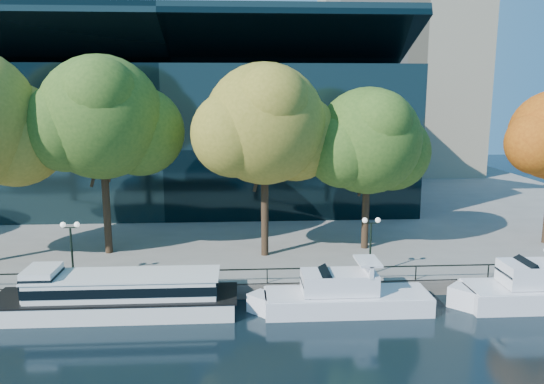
{
  "coord_description": "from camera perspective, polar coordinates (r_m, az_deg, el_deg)",
  "views": [
    {
      "loc": [
        3.32,
        -29.99,
        13.51
      ],
      "look_at": [
        5.61,
        8.0,
        6.21
      ],
      "focal_mm": 35.0,
      "sensor_mm": 36.0,
      "label": 1
    }
  ],
  "objects": [
    {
      "name": "ground",
      "position": [
        33.06,
        -9.15,
        -13.4
      ],
      "size": [
        160.0,
        160.0,
        0.0
      ],
      "primitive_type": "plane",
      "color": "black",
      "rests_on": "ground"
    },
    {
      "name": "promenade",
      "position": [
        67.71,
        -6.19,
        -0.28
      ],
      "size": [
        90.0,
        67.08,
        1.0
      ],
      "color": "slate",
      "rests_on": "ground"
    },
    {
      "name": "railing",
      "position": [
        35.36,
        -8.73,
        -8.38
      ],
      "size": [
        88.2,
        0.08,
        0.99
      ],
      "color": "black",
      "rests_on": "promenade"
    },
    {
      "name": "convention_building",
      "position": [
        62.41,
        -10.22,
        6.09
      ],
      "size": [
        50.0,
        24.57,
        21.43
      ],
      "color": "black",
      "rests_on": "ground"
    },
    {
      "name": "tour_boat",
      "position": [
        34.39,
        -17.02,
        -10.44
      ],
      "size": [
        16.04,
        3.58,
        3.04
      ],
      "color": "silver",
      "rests_on": "ground"
    },
    {
      "name": "cruiser_near",
      "position": [
        33.71,
        7.29,
        -10.98
      ],
      "size": [
        11.35,
        2.92,
        3.29
      ],
      "color": "white",
      "rests_on": "ground"
    },
    {
      "name": "cruiser_far",
      "position": [
        38.04,
        26.62,
        -9.28
      ],
      "size": [
        11.23,
        3.11,
        3.67
      ],
      "color": "white",
      "rests_on": "ground"
    },
    {
      "name": "tree_2",
      "position": [
        41.92,
        -17.65,
        7.38
      ],
      "size": [
        11.61,
        9.52,
        15.18
      ],
      "color": "black",
      "rests_on": "promenade"
    },
    {
      "name": "tree_3",
      "position": [
        39.41,
        -0.53,
        7.05
      ],
      "size": [
        11.25,
        9.23,
        14.59
      ],
      "color": "black",
      "rests_on": "promenade"
    },
    {
      "name": "tree_4",
      "position": [
        42.1,
        10.52,
        5.18
      ],
      "size": [
        10.38,
        8.52,
        12.81
      ],
      "color": "black",
      "rests_on": "promenade"
    },
    {
      "name": "lamp_1",
      "position": [
        37.51,
        -20.83,
        -4.59
      ],
      "size": [
        1.26,
        0.36,
        4.03
      ],
      "color": "black",
      "rests_on": "promenade"
    },
    {
      "name": "lamp_2",
      "position": [
        36.86,
        10.59,
        -4.31
      ],
      "size": [
        1.26,
        0.36,
        4.03
      ],
      "color": "black",
      "rests_on": "promenade"
    }
  ]
}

